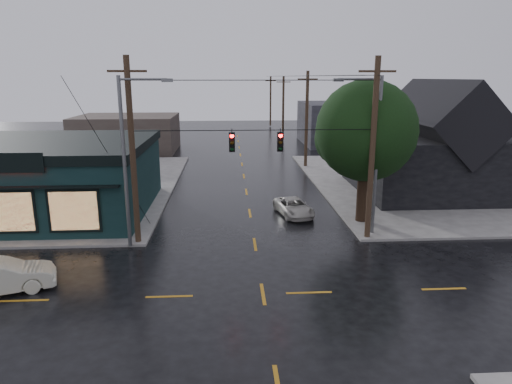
{
  "coord_description": "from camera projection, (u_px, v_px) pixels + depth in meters",
  "views": [
    {
      "loc": [
        -1.38,
        -17.87,
        9.07
      ],
      "look_at": [
        -0.0,
        4.92,
        3.29
      ],
      "focal_mm": 32.0,
      "sensor_mm": 36.0,
      "label": 1
    }
  ],
  "objects": [
    {
      "name": "ground_plane",
      "position": [
        263.0,
        294.0,
        19.6
      ],
      "size": [
        160.0,
        160.0,
        0.0
      ],
      "primitive_type": "plane",
      "color": "black"
    },
    {
      "name": "sidewalk_nw",
      "position": [
        5.0,
        189.0,
        37.77
      ],
      "size": [
        28.0,
        28.0,
        0.15
      ],
      "primitive_type": "cube",
      "color": "slate",
      "rests_on": "ground"
    },
    {
      "name": "sidewalk_ne",
      "position": [
        472.0,
        182.0,
        40.1
      ],
      "size": [
        28.0,
        28.0,
        0.15
      ],
      "primitive_type": "cube",
      "color": "slate",
      "rests_on": "ground"
    },
    {
      "name": "pizza_shop",
      "position": [
        26.0,
        177.0,
        30.62
      ],
      "size": [
        16.3,
        12.34,
        4.9
      ],
      "color": "black",
      "rests_on": "ground"
    },
    {
      "name": "ne_building",
      "position": [
        437.0,
        137.0,
        35.83
      ],
      "size": [
        12.6,
        11.6,
        8.75
      ],
      "color": "black",
      "rests_on": "ground"
    },
    {
      "name": "corner_tree",
      "position": [
        366.0,
        131.0,
        27.76
      ],
      "size": [
        6.19,
        6.19,
        8.83
      ],
      "color": "black",
      "rests_on": "ground"
    },
    {
      "name": "utility_pole_nw",
      "position": [
        139.0,
        244.0,
        25.51
      ],
      "size": [
        2.0,
        0.32,
        10.15
      ],
      "primitive_type": null,
      "color": "black",
      "rests_on": "ground"
    },
    {
      "name": "utility_pole_ne",
      "position": [
        367.0,
        239.0,
        26.27
      ],
      "size": [
        2.0,
        0.32,
        10.15
      ],
      "primitive_type": null,
      "color": "black",
      "rests_on": "ground"
    },
    {
      "name": "utility_pole_far_a",
      "position": [
        305.0,
        167.0,
        47.08
      ],
      "size": [
        2.0,
        0.32,
        9.65
      ],
      "primitive_type": null,
      "color": "black",
      "rests_on": "ground"
    },
    {
      "name": "utility_pole_far_b",
      "position": [
        283.0,
        141.0,
        66.43
      ],
      "size": [
        2.0,
        0.32,
        9.15
      ],
      "primitive_type": null,
      "color": "black",
      "rests_on": "ground"
    },
    {
      "name": "utility_pole_far_c",
      "position": [
        270.0,
        126.0,
        85.78
      ],
      "size": [
        2.0,
        0.32,
        9.15
      ],
      "primitive_type": null,
      "color": "black",
      "rests_on": "ground"
    },
    {
      "name": "span_signal_assembly",
      "position": [
        256.0,
        141.0,
        24.5
      ],
      "size": [
        13.0,
        0.48,
        1.23
      ],
      "color": "black",
      "rests_on": "ground"
    },
    {
      "name": "streetlight_nw",
      "position": [
        131.0,
        248.0,
        24.82
      ],
      "size": [
        5.4,
        0.3,
        9.15
      ],
      "primitive_type": null,
      "color": "#5D5F61",
      "rests_on": "ground"
    },
    {
      "name": "streetlight_ne",
      "position": [
        372.0,
        235.0,
        26.98
      ],
      "size": [
        5.4,
        0.3,
        9.15
      ],
      "primitive_type": null,
      "color": "#5D5F61",
      "rests_on": "ground"
    },
    {
      "name": "bg_building_west",
      "position": [
        127.0,
        133.0,
        56.95
      ],
      "size": [
        12.0,
        10.0,
        4.4
      ],
      "primitive_type": "cube",
      "color": "#3E312D",
      "rests_on": "ground"
    },
    {
      "name": "bg_building_east",
      "position": [
        353.0,
        123.0,
        63.39
      ],
      "size": [
        14.0,
        12.0,
        5.6
      ],
      "primitive_type": "cube",
      "color": "#242328",
      "rests_on": "ground"
    },
    {
      "name": "suv_silver",
      "position": [
        294.0,
        207.0,
        30.64
      ],
      "size": [
        2.64,
        4.34,
        1.13
      ],
      "primitive_type": "imported",
      "rotation": [
        0.0,
        0.0,
        0.2
      ],
      "color": "#B4AFA6",
      "rests_on": "ground"
    }
  ]
}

